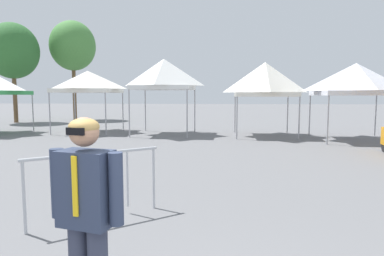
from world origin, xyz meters
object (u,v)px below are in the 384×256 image
(canopy_tent_far_left, at_px, (356,79))
(canopy_tent_behind_right, at_px, (164,74))
(person_foreground, at_px, (87,211))
(crowd_barrier_mid_lot, at_px, (95,173))
(tree_behind_tents_right, at_px, (73,46))
(canopy_tent_left_of_center, at_px, (88,82))
(canopy_tent_far_right, at_px, (265,80))
(tree_behind_tents_center, at_px, (13,51))

(canopy_tent_far_left, bearing_deg, canopy_tent_behind_right, 170.76)
(person_foreground, xyz_separation_m, crowd_barrier_mid_lot, (-0.88, 2.42, -0.28))
(canopy_tent_behind_right, xyz_separation_m, tree_behind_tents_right, (-8.65, 8.95, 2.75))
(canopy_tent_left_of_center, height_order, person_foreground, canopy_tent_left_of_center)
(canopy_tent_left_of_center, distance_m, tree_behind_tents_right, 9.93)
(person_foreground, bearing_deg, canopy_tent_far_left, 61.30)
(canopy_tent_far_right, distance_m, crowd_barrier_mid_lot, 11.92)
(canopy_tent_far_right, bearing_deg, canopy_tent_behind_right, 177.32)
(tree_behind_tents_center, bearing_deg, canopy_tent_far_left, -20.10)
(tree_behind_tents_right, distance_m, tree_behind_tents_center, 4.27)
(tree_behind_tents_right, xyz_separation_m, tree_behind_tents_center, (-2.99, -2.96, -0.72))
(tree_behind_tents_center, bearing_deg, canopy_tent_far_right, -20.67)
(canopy_tent_far_right, height_order, tree_behind_tents_center, tree_behind_tents_center)
(canopy_tent_far_left, xyz_separation_m, crowd_barrier_mid_lot, (-7.64, -9.91, -1.85))
(canopy_tent_left_of_center, bearing_deg, tree_behind_tents_center, 144.69)
(canopy_tent_left_of_center, xyz_separation_m, person_foreground, (5.87, -14.38, -1.59))
(crowd_barrier_mid_lot, bearing_deg, canopy_tent_behind_right, 94.38)
(person_foreground, height_order, tree_behind_tents_center, tree_behind_tents_center)
(person_foreground, xyz_separation_m, tree_behind_tents_right, (-10.40, 22.67, 4.66))
(canopy_tent_left_of_center, height_order, canopy_tent_behind_right, canopy_tent_behind_right)
(canopy_tent_far_right, bearing_deg, tree_behind_tents_center, 159.33)
(canopy_tent_left_of_center, bearing_deg, canopy_tent_behind_right, -9.14)
(person_foreground, bearing_deg, crowd_barrier_mid_lot, 110.06)
(canopy_tent_left_of_center, distance_m, canopy_tent_behind_right, 4.18)
(canopy_tent_left_of_center, relative_size, person_foreground, 1.79)
(canopy_tent_far_left, distance_m, tree_behind_tents_right, 20.26)
(canopy_tent_far_left, height_order, person_foreground, canopy_tent_far_left)
(canopy_tent_behind_right, xyz_separation_m, tree_behind_tents_center, (-11.64, 5.99, 2.03))
(tree_behind_tents_center, bearing_deg, crowd_barrier_mid_lot, -54.12)
(canopy_tent_far_left, xyz_separation_m, person_foreground, (-6.75, -12.34, -1.57))
(person_foreground, relative_size, tree_behind_tents_center, 0.26)
(canopy_tent_far_right, xyz_separation_m, canopy_tent_far_left, (3.67, -1.16, -0.06))
(person_foreground, bearing_deg, tree_behind_tents_right, 114.65)
(canopy_tent_far_right, relative_size, person_foreground, 1.95)
(canopy_tent_left_of_center, height_order, canopy_tent_far_right, canopy_tent_far_right)
(canopy_tent_behind_right, height_order, crowd_barrier_mid_lot, canopy_tent_behind_right)
(canopy_tent_far_left, bearing_deg, canopy_tent_far_right, 162.49)
(canopy_tent_behind_right, bearing_deg, canopy_tent_far_right, -2.68)
(crowd_barrier_mid_lot, bearing_deg, canopy_tent_far_left, 52.38)
(canopy_tent_far_left, distance_m, tree_behind_tents_center, 21.58)
(crowd_barrier_mid_lot, bearing_deg, person_foreground, -69.94)
(person_foreground, bearing_deg, canopy_tent_behind_right, 97.27)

